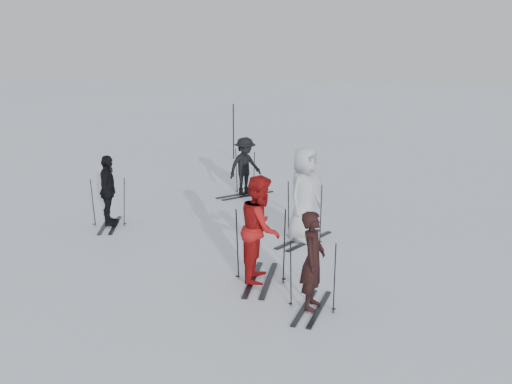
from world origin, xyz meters
TOP-DOWN VIEW (x-y plane):
  - ground at (0.00, 0.00)m, footprint 120.00×120.00m
  - skier_near_dark at (1.83, -2.54)m, footprint 0.40×0.58m
  - skier_red at (0.74, -1.53)m, footprint 0.79×0.97m
  - skier_grey at (1.05, 1.00)m, footprint 0.94×1.13m
  - skier_uphill_left at (-3.48, 1.02)m, footprint 0.67×1.02m
  - skier_uphill_far at (-1.30, 4.80)m, footprint 1.09×1.17m
  - skis_near_dark at (1.83, -2.54)m, footprint 1.59×0.90m
  - skis_red at (0.74, -1.53)m, footprint 1.94×1.17m
  - skis_grey at (1.05, 1.00)m, footprint 2.00×1.52m
  - skis_uphill_left at (-3.48, 1.02)m, footprint 1.76×1.29m
  - skis_uphill_far at (-1.30, 4.80)m, footprint 2.00×1.84m
  - piste_marker at (-3.30, 10.41)m, footprint 0.06×0.06m

SIDE VIEW (x-z plane):
  - ground at x=0.00m, z-range 0.00..0.00m
  - skis_near_dark at x=1.83m, z-range 0.00..1.13m
  - skis_uphill_left at x=-3.48m, z-range 0.00..1.15m
  - skis_grey at x=1.05m, z-range 0.00..1.30m
  - skis_uphill_far at x=-1.30m, z-range 0.00..1.31m
  - skis_red at x=0.74m, z-range 0.00..1.35m
  - skier_near_dark at x=1.83m, z-range 0.00..1.55m
  - skier_uphill_far at x=-1.30m, z-range 0.00..1.58m
  - skier_uphill_left at x=-3.48m, z-range 0.00..1.61m
  - skier_red at x=0.74m, z-range 0.00..1.86m
  - skier_grey at x=1.05m, z-range 0.00..1.98m
  - piste_marker at x=-3.30m, z-range 0.00..2.01m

